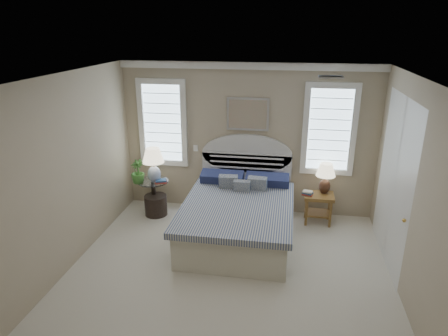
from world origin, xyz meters
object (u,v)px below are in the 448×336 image
bed (239,214)px  lamp_right (326,175)px  nightstand_right (319,202)px  lamp_left (153,161)px  floor_pot (156,205)px  side_table_left (154,193)px

bed → lamp_right: bed is taller
nightstand_right → lamp_left: (-2.91, -0.12, 0.63)m
floor_pot → lamp_left: 0.83m
side_table_left → lamp_left: size_ratio=1.00×
side_table_left → floor_pot: side_table_left is taller
lamp_right → lamp_left: bearing=-175.6°
nightstand_right → lamp_left: size_ratio=0.84×
nightstand_right → lamp_right: lamp_right is taller
nightstand_right → floor_pot: size_ratio=1.30×
side_table_left → bed: bearing=-19.7°
side_table_left → lamp_right: (3.04, 0.21, 0.47)m
nightstand_right → bed: bearing=-152.0°
side_table_left → nightstand_right: size_ratio=1.19×
nightstand_right → lamp_right: (0.09, 0.11, 0.47)m
floor_pot → lamp_left: size_ratio=0.65×
bed → lamp_right: bearing=30.0°
lamp_left → side_table_left: bearing=151.0°
side_table_left → floor_pot: size_ratio=1.55×
floor_pot → lamp_right: lamp_right is taller
bed → floor_pot: 1.69m
bed → side_table_left: 1.75m
side_table_left → lamp_right: bearing=3.9°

